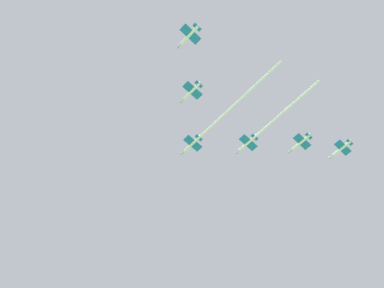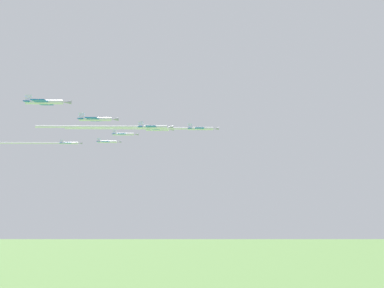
# 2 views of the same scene
# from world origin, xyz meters

# --- Properties ---
(jet_lead) EXTENTS (56.88, 13.87, 2.49)m
(jet_lead) POSITION_xyz_m (-10.22, 8.58, 168.09)
(jet_lead) COLOR white
(jet_port_inner) EXTENTS (12.01, 8.93, 2.49)m
(jet_port_inner) POSITION_xyz_m (-8.21, 24.95, 169.48)
(jet_port_inner) COLOR white
(jet_starboard_inner) EXTENTS (45.48, 11.79, 2.49)m
(jet_starboard_inner) POSITION_xyz_m (-25.13, -5.45, 166.71)
(jet_starboard_inner) COLOR white
(jet_port_outer) EXTENTS (12.01, 8.93, 2.49)m
(jet_port_outer) POSITION_xyz_m (-21.14, 44.05, 169.08)
(jet_port_outer) COLOR white
(jet_starboard_outer) EXTENTS (12.01, 8.93, 2.49)m
(jet_starboard_outer) POSITION_xyz_m (-32.95, -20.77, 167.12)
(jet_starboard_outer) COLOR white
(jet_center_rear) EXTENTS (12.01, 8.93, 2.49)m
(jet_center_rear) POSITION_xyz_m (-27.98, 62.04, 166.90)
(jet_center_rear) COLOR white
(jet_port_trail) EXTENTS (12.01, 8.93, 2.49)m
(jet_port_trail) POSITION_xyz_m (-45.69, -35.19, 169.31)
(jet_port_trail) COLOR white
(jet_starboard_trail) EXTENTS (61.29, 14.67, 2.49)m
(jet_starboard_trail) POSITION_xyz_m (-65.12, 85.55, 167.42)
(jet_starboard_trail) COLOR white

